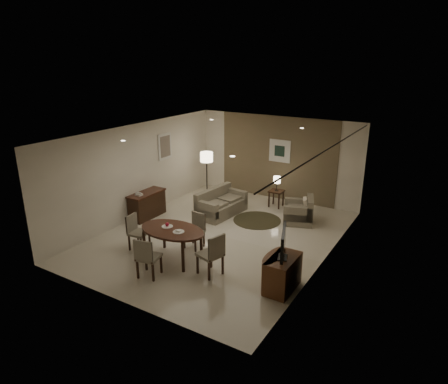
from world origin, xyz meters
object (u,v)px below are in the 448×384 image
Objects in this scene: chair_right at (210,254)px; armchair at (298,210)px; sofa at (221,202)px; chair_near at (149,257)px; floor_lamp at (207,176)px; dining_table at (173,244)px; chair_far at (194,231)px; side_table at (276,199)px; console_desk at (147,205)px; tv_cabinet at (283,274)px; chair_left at (139,233)px.

armchair is (0.57, 3.67, -0.10)m from chair_right.
sofa is at bearing -94.60° from armchair.
floor_lamp reaches higher than chair_near.
dining_table is at bearing -67.39° from floor_lamp.
chair_near is 1.29m from chair_right.
chair_far is at bearing -61.64° from floor_lamp.
sofa is at bearing -38.54° from floor_lamp.
armchair is at bearing 64.91° from dining_table.
chair_right is 1.81× the size of side_table.
console_desk is 1.25× the size of chair_right.
dining_table is 1.67× the size of chair_right.
tv_cabinet reaches higher than side_table.
console_desk reaches higher than tv_cabinet.
floor_lamp is (-3.25, 0.25, 0.42)m from armchair.
dining_table is (2.23, -1.64, -0.00)m from console_desk.
sofa is at bearing -16.82° from chair_left.
floor_lamp is at bearing -165.82° from side_table.
floor_lamp reaches higher than chair_left.
chair_near reaches higher than armchair.
dining_table is 3.02× the size of side_table.
side_table is (1.64, 4.37, -0.17)m from chair_left.
side_table is (2.86, 2.72, -0.11)m from console_desk.
console_desk is 2.30m from floor_lamp.
armchair is 3.28m from floor_lamp.
chair_far is 1.33m from chair_right.
dining_table is at bearing -100.35° from chair_near.
chair_near is (-2.63, -0.99, 0.10)m from tv_cabinet.
chair_near is at bearing -96.48° from side_table.
floor_lamp reaches higher than chair_far.
chair_right is at bearing -29.27° from armchair.
armchair is at bearing -43.73° from chair_left.
chair_far is 1.01× the size of armchair.
console_desk is 2.17m from sofa.
chair_right is at bearing -157.91° from chair_near.
tv_cabinet is 5.62m from floor_lamp.
tv_cabinet is at bearing -171.94° from chair_near.
chair_left reaches higher than chair_far.
chair_left is (-1.05, 0.84, -0.02)m from chair_near.
side_table is at bearing 43.62° from console_desk.
chair_far reaches higher than tv_cabinet.
dining_table reaches higher than side_table.
dining_table is 1.87× the size of chair_far.
side_table is (0.59, 5.21, -0.19)m from chair_near.
sofa is (0.52, 2.95, -0.06)m from chair_left.
chair_far reaches higher than side_table.
tv_cabinet is 2.81m from chair_near.
chair_right reaches higher than chair_near.
chair_left is 4.46m from armchair.
chair_right is at bearing -170.79° from tv_cabinet.
sofa and armchair have the same top height.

